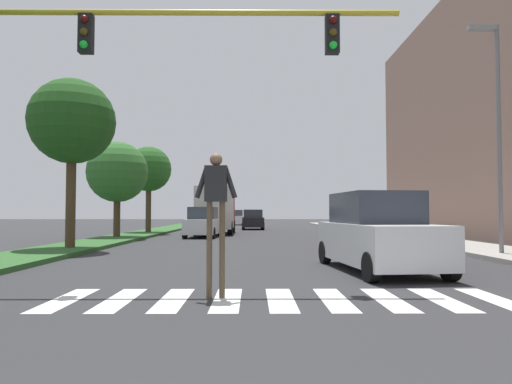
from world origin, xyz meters
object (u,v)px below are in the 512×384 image
object	(u,v)px
sedan_distant	(253,220)
truck_box_delivery	(216,210)
tree_mid	(72,122)
sedan_midblock	(203,223)
tree_far	(117,172)
pedestrian_performer	(216,201)
tree_distant	(149,170)
suv_crossing	(377,234)
traffic_light_gantry	(85,69)
street_lamp_right	(496,117)
sedan_far_horizon	(236,218)

from	to	relation	value
sedan_distant	truck_box_delivery	size ratio (longest dim) A/B	0.73
tree_mid	sedan_midblock	size ratio (longest dim) A/B	1.51
tree_far	pedestrian_performer	xyz separation A→B (m)	(6.73, -17.46, -1.97)
tree_far	tree_mid	bearing A→B (deg)	-86.24
tree_distant	sedan_midblock	size ratio (longest dim) A/B	1.36
suv_crossing	sedan_midblock	bearing A→B (deg)	110.86
traffic_light_gantry	street_lamp_right	world-z (taller)	street_lamp_right
traffic_light_gantry	suv_crossing	xyz separation A→B (m)	(6.54, 2.38, -3.44)
street_lamp_right	truck_box_delivery	bearing A→B (deg)	121.99
pedestrian_performer	sedan_distant	world-z (taller)	pedestrian_performer
traffic_light_gantry	sedan_far_horizon	bearing A→B (deg)	88.15
tree_far	tree_distant	bearing A→B (deg)	86.65
street_lamp_right	sedan_far_horizon	distance (m)	40.73
tree_distant	suv_crossing	xyz separation A→B (m)	(10.13, -19.84, -3.40)
street_lamp_right	suv_crossing	xyz separation A→B (m)	(-4.84, -3.43, -3.66)
tree_far	pedestrian_performer	world-z (taller)	tree_far
tree_far	sedan_distant	xyz separation A→B (m)	(7.37, 14.85, -2.85)
tree_far	suv_crossing	size ratio (longest dim) A/B	1.08
tree_far	street_lamp_right	bearing A→B (deg)	-33.97
sedan_midblock	street_lamp_right	bearing A→B (deg)	-48.69
pedestrian_performer	sedan_midblock	bearing A→B (deg)	96.59
sedan_far_horizon	traffic_light_gantry	bearing A→B (deg)	-91.85
tree_distant	street_lamp_right	bearing A→B (deg)	-47.63
tree_distant	sedan_distant	world-z (taller)	tree_distant
truck_box_delivery	traffic_light_gantry	bearing A→B (deg)	-92.33
tree_distant	sedan_far_horizon	size ratio (longest dim) A/B	1.35
sedan_distant	sedan_far_horizon	distance (m)	14.27
street_lamp_right	sedan_far_horizon	size ratio (longest dim) A/B	1.76
pedestrian_performer	sedan_distant	size ratio (longest dim) A/B	0.55
sedan_midblock	truck_box_delivery	world-z (taller)	truck_box_delivery
sedan_distant	sedan_far_horizon	xyz separation A→B (m)	(-1.96, 14.14, 0.01)
pedestrian_performer	sedan_midblock	world-z (taller)	pedestrian_performer
tree_distant	sedan_midblock	world-z (taller)	tree_distant
tree_mid	traffic_light_gantry	size ratio (longest dim) A/B	0.69
sedan_midblock	tree_distant	bearing A→B (deg)	135.41
street_lamp_right	suv_crossing	distance (m)	6.97
tree_distant	street_lamp_right	size ratio (longest dim) A/B	0.76
tree_mid	sedan_far_horizon	distance (m)	37.37
traffic_light_gantry	truck_box_delivery	world-z (taller)	traffic_light_gantry
tree_distant	sedan_distant	bearing A→B (deg)	51.32
suv_crossing	pedestrian_performer	bearing A→B (deg)	-135.42
sedan_far_horizon	suv_crossing	bearing A→B (deg)	-83.22
tree_far	suv_crossing	world-z (taller)	tree_far
sedan_midblock	truck_box_delivery	distance (m)	4.49
tree_mid	sedan_midblock	distance (m)	11.38
sedan_midblock	sedan_distant	distance (m)	13.15
tree_distant	street_lamp_right	world-z (taller)	street_lamp_right
traffic_light_gantry	street_lamp_right	distance (m)	12.78
sedan_far_horizon	truck_box_delivery	bearing A→B (deg)	-91.37
sedan_distant	sedan_far_horizon	bearing A→B (deg)	97.91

